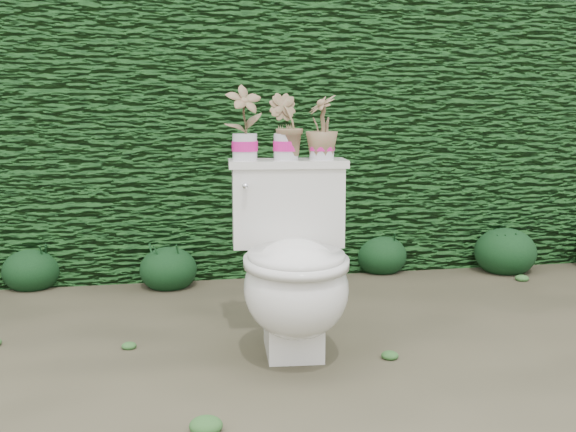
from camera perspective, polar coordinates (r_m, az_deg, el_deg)
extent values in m
plane|color=brown|center=(3.14, -2.80, -9.89)|extent=(60.00, 60.00, 0.00)
cube|color=#21581D|center=(4.57, -5.73, 6.32)|extent=(8.00, 1.00, 1.60)
cube|color=silver|center=(9.05, -4.56, 15.39)|extent=(8.00, 3.50, 4.00)
cube|color=silver|center=(2.98, 0.41, -8.93)|extent=(0.25, 0.32, 0.20)
ellipsoid|color=silver|center=(2.83, 0.63, -5.72)|extent=(0.45, 0.55, 0.39)
cube|color=silver|center=(3.09, -0.03, 0.76)|extent=(0.48, 0.21, 0.34)
cube|color=silver|center=(3.06, -0.03, 4.18)|extent=(0.51, 0.23, 0.03)
cylinder|color=silver|center=(2.96, -3.40, 2.44)|extent=(0.02, 0.06, 0.02)
sphere|color=silver|center=(2.93, -3.38, 2.37)|extent=(0.03, 0.03, 0.03)
imported|color=#288135|center=(3.04, -3.45, 7.26)|extent=(0.18, 0.14, 0.30)
imported|color=#288135|center=(3.05, -0.16, 6.95)|extent=(0.18, 0.17, 0.26)
imported|color=#288135|center=(3.07, 2.70, 6.87)|extent=(0.17, 0.17, 0.26)
ellipsoid|color=#143B17|center=(4.22, -19.64, -3.68)|extent=(0.31, 0.31, 0.25)
ellipsoid|color=#143B17|center=(4.04, -9.45, -3.80)|extent=(0.32, 0.32, 0.25)
ellipsoid|color=#143B17|center=(4.13, 1.08, -3.07)|extent=(0.37, 0.37, 0.30)
ellipsoid|color=#143B17|center=(4.38, 7.33, -2.74)|extent=(0.31, 0.31, 0.25)
ellipsoid|color=#143B17|center=(4.53, 16.81, -2.40)|extent=(0.37, 0.37, 0.29)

